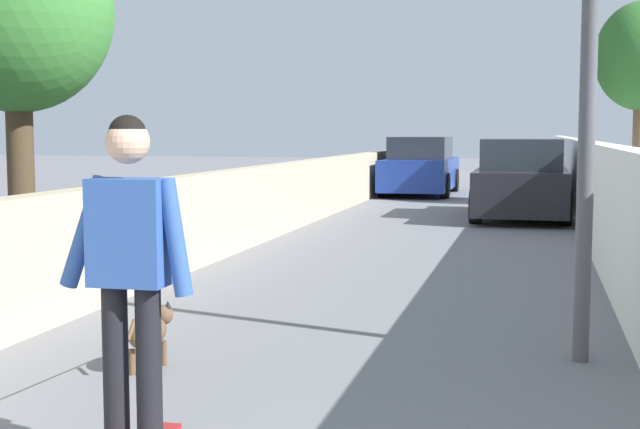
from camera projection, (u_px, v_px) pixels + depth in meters
name	position (u px, v px, depth m)	size (l,w,h in m)	color
ground_plane	(439.00, 227.00, 15.32)	(80.00, 80.00, 0.00)	slate
wall_left	(269.00, 201.00, 13.93)	(48.00, 0.30, 1.15)	tan
fence_right	(598.00, 195.00, 12.71)	(48.00, 0.30, 1.51)	white
tree_left_mid	(16.00, 12.00, 9.72)	(2.17, 2.17, 4.21)	#473523
person_skateboarder	(130.00, 255.00, 4.32)	(0.23, 0.71, 1.68)	black
dog	(150.00, 331.00, 6.16)	(1.99, 0.80, 1.06)	brown
car_near	(521.00, 182.00, 16.89)	(3.98, 1.80, 1.54)	black
car_far	(420.00, 168.00, 23.35)	(4.23, 1.80, 1.54)	navy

